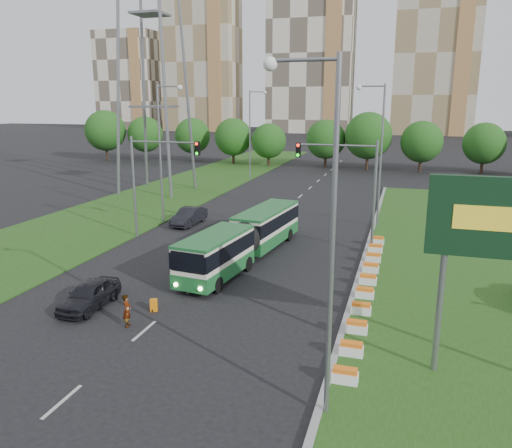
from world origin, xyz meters
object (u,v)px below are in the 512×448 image
(car_left_near, at_px, (89,295))
(shopping_trolley, at_px, (154,305))
(articulated_bus, at_px, (245,238))
(pedestrian, at_px, (127,311))
(traffic_mast_median, at_px, (352,178))
(traffic_mast_left, at_px, (152,171))
(car_left_far, at_px, (189,216))

(car_left_near, distance_m, shopping_trolley, 3.52)
(car_left_near, bearing_deg, articulated_bus, 61.12)
(pedestrian, bearing_deg, articulated_bus, -28.38)
(pedestrian, bearing_deg, car_left_near, 47.39)
(shopping_trolley, bearing_deg, articulated_bus, 56.63)
(articulated_bus, height_order, car_left_near, articulated_bus)
(traffic_mast_median, xyz_separation_m, shopping_trolley, (-8.44, -13.78, -5.04))
(car_left_near, bearing_deg, pedestrian, -26.26)
(traffic_mast_left, bearing_deg, pedestrian, -66.66)
(car_left_near, bearing_deg, shopping_trolley, 7.85)
(car_left_far, relative_size, pedestrian, 2.79)
(traffic_mast_left, distance_m, car_left_near, 14.50)
(car_left_far, bearing_deg, traffic_mast_median, -12.90)
(articulated_bus, relative_size, shopping_trolley, 23.96)
(traffic_mast_left, bearing_deg, car_left_near, -76.24)
(car_left_near, height_order, car_left_far, car_left_far)
(shopping_trolley, bearing_deg, pedestrian, -122.05)
(traffic_mast_median, height_order, car_left_far, traffic_mast_median)
(traffic_mast_median, relative_size, traffic_mast_left, 1.00)
(shopping_trolley, bearing_deg, traffic_mast_median, 35.96)
(articulated_bus, xyz_separation_m, shopping_trolley, (-1.84, -9.61, -1.21))
(articulated_bus, bearing_deg, traffic_mast_median, 39.10)
(car_left_far, xyz_separation_m, pedestrian, (5.64, -19.72, 0.06))
(articulated_bus, xyz_separation_m, car_left_near, (-5.28, -10.17, -0.81))
(traffic_mast_left, height_order, pedestrian, traffic_mast_left)
(articulated_bus, height_order, shopping_trolley, articulated_bus)
(traffic_mast_median, relative_size, shopping_trolley, 12.65)
(car_left_far, height_order, pedestrian, pedestrian)
(traffic_mast_median, xyz_separation_m, articulated_bus, (-6.60, -4.18, -3.82))
(articulated_bus, bearing_deg, pedestrian, -93.80)
(traffic_mast_left, xyz_separation_m, car_left_far, (0.74, 4.93, -4.60))
(articulated_bus, height_order, pedestrian, articulated_bus)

